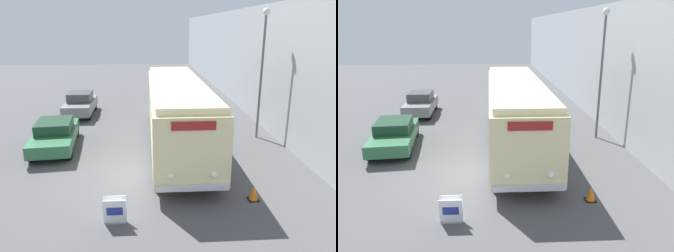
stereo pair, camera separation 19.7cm
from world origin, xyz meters
TOP-DOWN VIEW (x-y plane):
  - ground_plane at (0.00, 0.00)m, footprint 80.00×80.00m
  - building_wall_right at (7.35, 10.00)m, footprint 0.30×60.00m
  - vintage_bus at (1.90, 3.20)m, footprint 2.52×11.43m
  - sign_board at (-0.53, -3.30)m, footprint 0.69×0.31m
  - streetlamp at (6.27, 4.22)m, footprint 0.36×0.36m
  - parked_car_near at (-3.94, 3.24)m, footprint 2.30×4.63m
  - parked_car_mid at (-3.91, 9.54)m, footprint 1.76×4.08m
  - traffic_cone at (4.03, -2.25)m, footprint 0.36×0.36m

SIDE VIEW (x-z plane):
  - ground_plane at x=0.00m, z-range 0.00..0.00m
  - traffic_cone at x=4.03m, z-range -0.01..0.53m
  - sign_board at x=-0.53m, z-range -0.01..0.81m
  - parked_car_near at x=-3.94m, z-range 0.02..1.37m
  - parked_car_mid at x=-3.91m, z-range 0.00..1.50m
  - vintage_bus at x=1.90m, z-range 0.23..3.45m
  - building_wall_right at x=7.35m, z-range 0.00..6.85m
  - streetlamp at x=6.27m, z-range 0.96..7.46m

